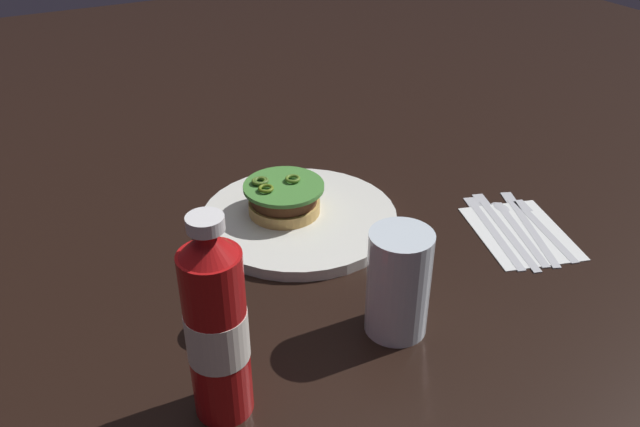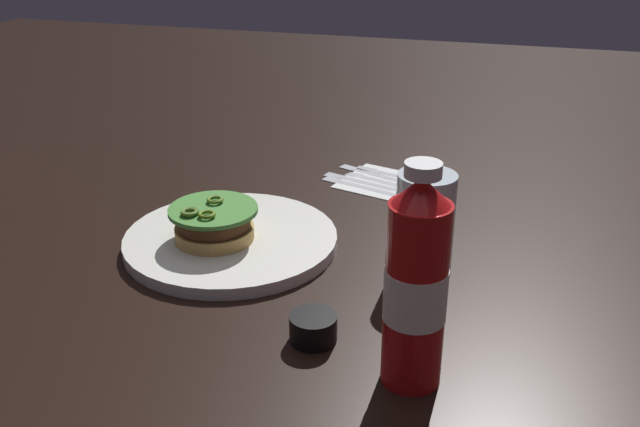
{
  "view_description": "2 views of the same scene",
  "coord_description": "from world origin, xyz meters",
  "views": [
    {
      "loc": [
        -0.72,
        0.36,
        0.53
      ],
      "look_at": [
        -0.08,
        0.02,
        0.09
      ],
      "focal_mm": 36.65,
      "sensor_mm": 36.0,
      "label": 1
    },
    {
      "loc": [
        -0.33,
        0.82,
        0.46
      ],
      "look_at": [
        -0.1,
        0.01,
        0.07
      ],
      "focal_mm": 40.4,
      "sensor_mm": 36.0,
      "label": 2
    }
  ],
  "objects": [
    {
      "name": "ground_plane",
      "position": [
        0.0,
        0.0,
        0.0
      ],
      "size": [
        3.0,
        3.0,
        0.0
      ],
      "primitive_type": "plane",
      "color": "black"
    },
    {
      "name": "dinner_plate",
      "position": [
        0.03,
        0.0,
        0.01
      ],
      "size": [
        0.29,
        0.29,
        0.02
      ],
      "primitive_type": "cylinder",
      "color": "silver",
      "rests_on": "ground_plane"
    },
    {
      "name": "burger_sandwich",
      "position": [
        0.05,
        0.02,
        0.04
      ],
      "size": [
        0.12,
        0.12,
        0.05
      ],
      "color": "tan",
      "rests_on": "dinner_plate"
    },
    {
      "name": "ketchup_bottle",
      "position": [
        -0.25,
        0.22,
        0.11
      ],
      "size": [
        0.06,
        0.06,
        0.23
      ],
      "color": "#B11314",
      "rests_on": "ground_plane"
    },
    {
      "name": "water_glass",
      "position": [
        -0.23,
        0.0,
        0.07
      ],
      "size": [
        0.07,
        0.07,
        0.13
      ],
      "primitive_type": "cylinder",
      "color": "silver",
      "rests_on": "ground_plane"
    },
    {
      "name": "condiment_cup",
      "position": [
        -0.14,
        0.19,
        0.02
      ],
      "size": [
        0.05,
        0.05,
        0.03
      ],
      "primitive_type": "cylinder",
      "color": "black",
      "rests_on": "ground_plane"
    },
    {
      "name": "napkin",
      "position": [
        -0.14,
        -0.28,
        0.0
      ],
      "size": [
        0.2,
        0.17,
        0.0
      ],
      "primitive_type": "cube",
      "rotation": [
        0.0,
        0.0,
        -0.27
      ],
      "color": "silver",
      "rests_on": "ground_plane"
    },
    {
      "name": "fork_utensil",
      "position": [
        -0.13,
        -0.32,
        0.0
      ],
      "size": [
        0.17,
        0.06,
        0.0
      ],
      "color": "silver",
      "rests_on": "napkin"
    },
    {
      "name": "table_knife",
      "position": [
        -0.12,
        -0.31,
        0.0
      ],
      "size": [
        0.2,
        0.09,
        0.0
      ],
      "color": "silver",
      "rests_on": "napkin"
    },
    {
      "name": "spoon_utensil",
      "position": [
        -0.12,
        -0.29,
        0.0
      ],
      "size": [
        0.17,
        0.07,
        0.0
      ],
      "color": "silver",
      "rests_on": "napkin"
    },
    {
      "name": "steak_knife",
      "position": [
        -0.11,
        -0.27,
        0.0
      ],
      "size": [
        0.21,
        0.08,
        0.0
      ],
      "color": "silver",
      "rests_on": "napkin"
    },
    {
      "name": "butter_knife",
      "position": [
        -0.11,
        -0.25,
        0.0
      ],
      "size": [
        0.2,
        0.07,
        0.0
      ],
      "color": "silver",
      "rests_on": "napkin"
    }
  ]
}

